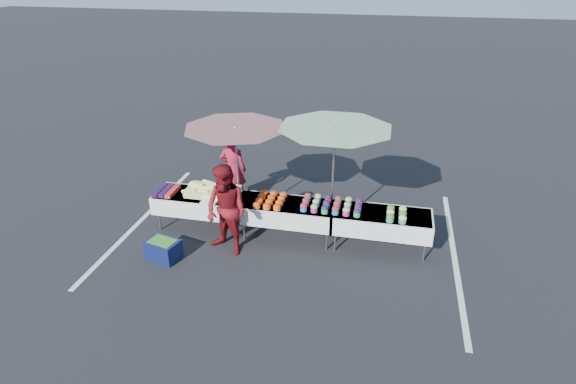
% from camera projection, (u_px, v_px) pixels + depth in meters
% --- Properties ---
extents(ground, '(80.00, 80.00, 0.00)m').
position_uv_depth(ground, '(288.00, 237.00, 9.65)').
color(ground, black).
extents(stripe_left, '(0.10, 5.00, 0.00)m').
position_uv_depth(stripe_left, '(142.00, 219.00, 10.27)').
color(stripe_left, silver).
rests_on(stripe_left, ground).
extents(stripe_right, '(0.10, 5.00, 0.00)m').
position_uv_depth(stripe_right, '(454.00, 256.00, 9.02)').
color(stripe_right, silver).
rests_on(stripe_right, ground).
extents(table_left, '(1.86, 0.81, 0.75)m').
position_uv_depth(table_left, '(201.00, 202.00, 9.74)').
color(table_left, white).
rests_on(table_left, ground).
extents(table_center, '(1.86, 0.81, 0.75)m').
position_uv_depth(table_center, '(288.00, 211.00, 9.39)').
color(table_center, white).
rests_on(table_center, ground).
extents(table_right, '(1.86, 0.81, 0.75)m').
position_uv_depth(table_right, '(381.00, 221.00, 9.04)').
color(table_right, white).
rests_on(table_right, ground).
extents(berry_punnets, '(0.40, 0.54, 0.08)m').
position_uv_depth(berry_punnets, '(166.00, 191.00, 9.73)').
color(berry_punnets, black).
rests_on(berry_punnets, table_left).
extents(corn_pile, '(1.16, 0.57, 0.26)m').
position_uv_depth(corn_pile, '(212.00, 191.00, 9.61)').
color(corn_pile, '#CFE374').
rests_on(corn_pile, table_left).
extents(plastic_bags, '(0.30, 0.25, 0.05)m').
position_uv_depth(plastic_bags, '(209.00, 202.00, 9.33)').
color(plastic_bags, white).
rests_on(plastic_bags, table_left).
extents(carrot_bowls, '(0.55, 0.69, 0.11)m').
position_uv_depth(carrot_bowls, '(270.00, 200.00, 9.35)').
color(carrot_bowls, orange).
rests_on(carrot_bowls, table_center).
extents(potato_cups, '(1.14, 0.58, 0.16)m').
position_uv_depth(potato_cups, '(332.00, 204.00, 9.11)').
color(potato_cups, '#246CA9').
rests_on(potato_cups, table_right).
extents(bean_baskets, '(0.36, 0.50, 0.15)m').
position_uv_depth(bean_baskets, '(397.00, 214.00, 8.79)').
color(bean_baskets, '#279C61').
rests_on(bean_baskets, table_right).
extents(vendor, '(0.60, 0.40, 1.63)m').
position_uv_depth(vendor, '(233.00, 169.00, 10.63)').
color(vendor, '#AC132F').
rests_on(vendor, ground).
extents(customer, '(1.04, 0.94, 1.75)m').
position_uv_depth(customer, '(226.00, 211.00, 8.79)').
color(customer, maroon).
rests_on(customer, ground).
extents(umbrella_left, '(2.16, 2.16, 2.10)m').
position_uv_depth(umbrella_left, '(236.00, 136.00, 9.37)').
color(umbrella_left, black).
rests_on(umbrella_left, ground).
extents(umbrella_right, '(2.86, 2.86, 2.24)m').
position_uv_depth(umbrella_right, '(335.00, 137.00, 8.94)').
color(umbrella_right, black).
rests_on(umbrella_right, ground).
extents(storage_bin, '(0.66, 0.55, 0.38)m').
position_uv_depth(storage_bin, '(163.00, 249.00, 8.87)').
color(storage_bin, '#0D1545').
rests_on(storage_bin, ground).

